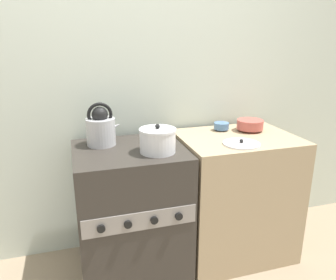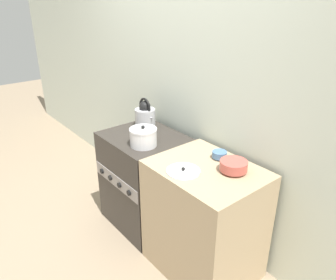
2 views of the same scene
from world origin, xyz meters
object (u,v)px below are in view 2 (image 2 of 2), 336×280
Objects in this scene: kettle at (145,116)px; loose_pot_lid at (183,171)px; stove at (145,180)px; enamel_bowl at (234,166)px; cooking_pot at (143,137)px; small_ceramic_bowl at (219,154)px.

loose_pot_lid is (0.81, -0.28, -0.09)m from kettle.
enamel_bowl reaches higher than stove.
cooking_pot is at bearing -37.74° from kettle.
kettle is 1.18× the size of loose_pot_lid.
cooking_pot is 2.05× the size of small_ceramic_bowl.
stove is 3.76× the size of loose_pot_lid.
loose_pot_lid is (0.52, -0.04, -0.05)m from cooking_pot.
enamel_bowl is 0.80× the size of loose_pot_lid.
small_ceramic_bowl is 0.46× the size of loose_pot_lid.
cooking_pot is (0.15, -0.10, 0.50)m from stove.
stove is 4.69× the size of enamel_bowl.
loose_pot_lid is at bearing -93.49° from small_ceramic_bowl.
small_ceramic_bowl is at bearing 3.32° from kettle.
cooking_pot is 0.52m from loose_pot_lid.
kettle is 2.56× the size of small_ceramic_bowl.
cooking_pot is 0.75m from enamel_bowl.
enamel_bowl is at bearing 7.10° from stove.
kettle reaches higher than small_ceramic_bowl.
enamel_bowl is (1.02, -0.02, -0.05)m from kettle.
stove is at bearing -40.75° from kettle.
enamel_bowl is (0.87, 0.11, 0.48)m from stove.
kettle is 1.02m from enamel_bowl.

